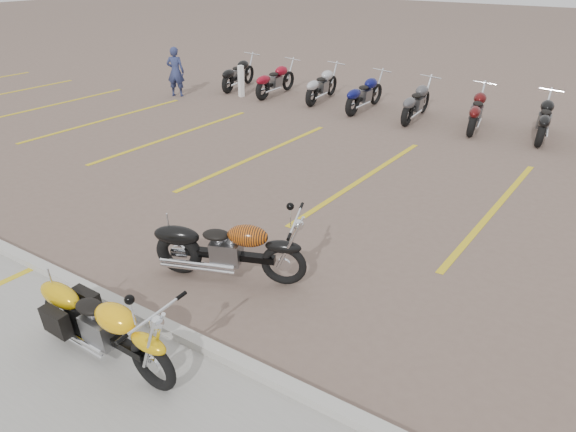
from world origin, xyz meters
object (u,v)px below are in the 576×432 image
at_px(person_a, 176,72).
at_px(yellow_cruiser, 104,327).
at_px(bollard, 241,81).
at_px(flame_cruiser, 227,250).

bearing_deg(person_a, yellow_cruiser, 106.44).
bearing_deg(yellow_cruiser, bollard, 123.42).
relative_size(flame_cruiser, person_a, 1.34).
xyz_separation_m(flame_cruiser, bollard, (-6.95, 8.91, 0.05)).
relative_size(yellow_cruiser, bollard, 2.19).
distance_m(yellow_cruiser, flame_cruiser, 2.16).
xyz_separation_m(yellow_cruiser, person_a, (-8.77, 9.95, 0.34)).
relative_size(yellow_cruiser, person_a, 1.39).
distance_m(yellow_cruiser, person_a, 13.27).
relative_size(yellow_cruiser, flame_cruiser, 1.04).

